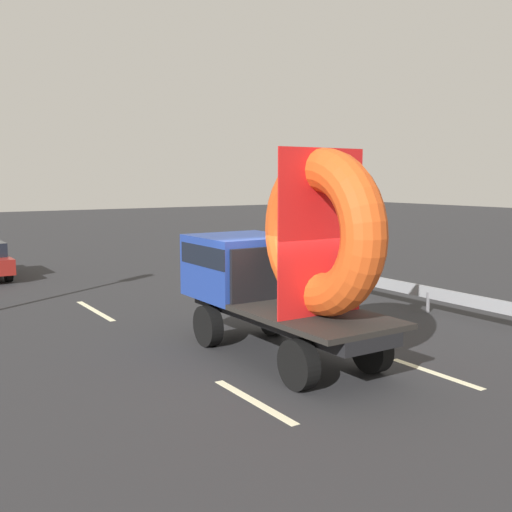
% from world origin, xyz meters
% --- Properties ---
extents(ground_plane, '(120.00, 120.00, 0.00)m').
position_xyz_m(ground_plane, '(0.00, 0.00, 0.00)').
color(ground_plane, '#28282B').
extents(flatbed_truck, '(2.02, 5.27, 4.13)m').
position_xyz_m(flatbed_truck, '(-0.04, 0.40, 1.93)').
color(flatbed_truck, black).
rests_on(flatbed_truck, ground_plane).
extents(guardrail, '(0.10, 14.32, 0.71)m').
position_xyz_m(guardrail, '(5.66, 3.32, 0.53)').
color(guardrail, gray).
rests_on(guardrail, ground_plane).
extents(lane_dash_left_near, '(0.16, 2.30, 0.01)m').
position_xyz_m(lane_dash_left_near, '(-1.83, -1.41, 0.00)').
color(lane_dash_left_near, beige).
rests_on(lane_dash_left_near, ground_plane).
extents(lane_dash_left_far, '(0.16, 2.89, 0.01)m').
position_xyz_m(lane_dash_left_far, '(-1.83, 6.61, 0.00)').
color(lane_dash_left_far, beige).
rests_on(lane_dash_left_far, ground_plane).
extents(lane_dash_right_near, '(0.16, 2.09, 0.01)m').
position_xyz_m(lane_dash_right_near, '(1.76, -2.07, 0.00)').
color(lane_dash_right_near, beige).
rests_on(lane_dash_right_near, ground_plane).
extents(lane_dash_right_far, '(0.16, 2.74, 0.01)m').
position_xyz_m(lane_dash_right_far, '(1.76, 6.36, 0.00)').
color(lane_dash_right_far, beige).
rests_on(lane_dash_right_far, ground_plane).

